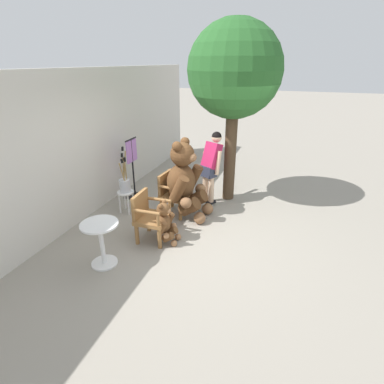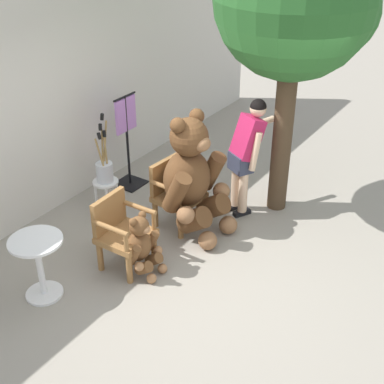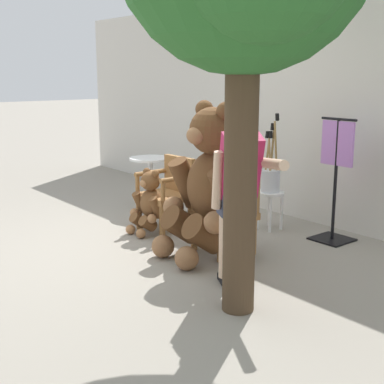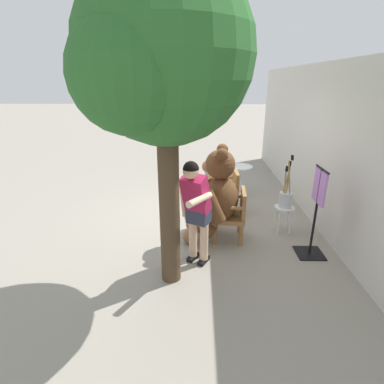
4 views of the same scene
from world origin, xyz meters
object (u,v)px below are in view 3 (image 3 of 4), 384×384
at_px(wooden_chair_left, 169,191).
at_px(white_stool, 270,200).
at_px(brush_bucket, 271,176).
at_px(round_side_table, 150,177).
at_px(clothing_display_stand, 336,177).
at_px(teddy_bear_small, 149,202).
at_px(wooden_chair_right, 228,208).
at_px(person_visitor, 239,184).
at_px(teddy_bear_large, 208,182).

relative_size(wooden_chair_left, white_stool, 1.87).
bearing_deg(wooden_chair_left, brush_bucket, 50.42).
distance_m(brush_bucket, round_side_table, 1.77).
height_order(round_side_table, clothing_display_stand, clothing_display_stand).
relative_size(teddy_bear_small, round_side_table, 1.05).
distance_m(wooden_chair_right, brush_bucket, 0.99).
xyz_separation_m(wooden_chair_right, clothing_display_stand, (0.46, 1.16, 0.26)).
distance_m(person_visitor, round_side_table, 2.91).
height_order(wooden_chair_left, person_visitor, person_visitor).
height_order(wooden_chair_right, teddy_bear_small, wooden_chair_right).
bearing_deg(person_visitor, wooden_chair_left, 162.11).
relative_size(wooden_chair_right, white_stool, 1.87).
height_order(brush_bucket, round_side_table, brush_bucket).
xyz_separation_m(teddy_bear_small, white_stool, (0.76, 1.21, -0.02)).
height_order(brush_bucket, clothing_display_stand, brush_bucket).
height_order(wooden_chair_left, wooden_chair_right, same).
bearing_deg(wooden_chair_left, white_stool, 50.50).
xyz_separation_m(white_stool, brush_bucket, (0.00, -0.00, 0.29)).
distance_m(person_visitor, white_stool, 1.92).
bearing_deg(brush_bucket, person_visitor, -55.46).
distance_m(teddy_bear_large, brush_bucket, 1.23).
distance_m(wooden_chair_right, person_visitor, 1.06).
height_order(teddy_bear_large, brush_bucket, teddy_bear_large).
relative_size(wooden_chair_left, clothing_display_stand, 0.63).
relative_size(wooden_chair_right, teddy_bear_large, 0.55).
bearing_deg(brush_bucket, round_side_table, -161.12).
height_order(teddy_bear_small, white_stool, teddy_bear_small).
relative_size(teddy_bear_large, brush_bucket, 1.70).
bearing_deg(wooden_chair_right, round_side_table, 169.58).
height_order(wooden_chair_right, teddy_bear_large, teddy_bear_large).
bearing_deg(teddy_bear_large, teddy_bear_small, -179.07).
bearing_deg(wooden_chair_right, teddy_bear_small, -164.87).
distance_m(teddy_bear_large, clothing_display_stand, 1.50).
relative_size(white_stool, brush_bucket, 0.50).
relative_size(person_visitor, round_side_table, 2.17).
bearing_deg(wooden_chair_right, teddy_bear_large, -92.41).
relative_size(wooden_chair_left, person_visitor, 0.55).
distance_m(wooden_chair_left, brush_bucket, 1.22).
bearing_deg(wooden_chair_left, person_visitor, -17.89).
distance_m(wooden_chair_left, teddy_bear_large, 1.11).
xyz_separation_m(person_visitor, brush_bucket, (-1.04, 1.51, -0.28)).
height_order(teddy_bear_large, clothing_display_stand, teddy_bear_large).
bearing_deg(round_side_table, person_visitor, -19.17).
bearing_deg(round_side_table, teddy_bear_large, -17.86).
xyz_separation_m(teddy_bear_large, teddy_bear_small, (-1.03, -0.02, -0.40)).
height_order(teddy_bear_small, brush_bucket, brush_bucket).
bearing_deg(teddy_bear_small, round_side_table, 144.65).
xyz_separation_m(teddy_bear_small, brush_bucket, (0.77, 1.21, 0.27)).
relative_size(brush_bucket, clothing_display_stand, 0.68).
bearing_deg(teddy_bear_large, clothing_display_stand, 71.57).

